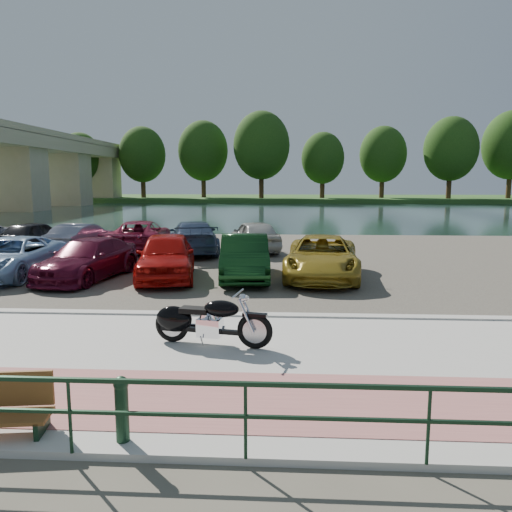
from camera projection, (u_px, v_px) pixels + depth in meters
The scene contains 22 objects.
ground at pixel (262, 348), 9.57m from camera, with size 200.00×200.00×0.00m, color #595447.
promenade at pixel (259, 365), 8.57m from camera, with size 60.00×6.00×0.10m, color beige.
pink_path at pixel (254, 400), 7.09m from camera, with size 60.00×2.00×0.01m, color #9C5958.
kerb at pixel (266, 317), 11.53m from camera, with size 60.00×0.30×0.14m, color beige.
parking_lot at pixel (274, 259), 20.42m from camera, with size 60.00×18.00×0.04m, color #454038.
river at pixel (280, 213), 49.05m from camera, with size 120.00×40.00×0.00m, color #192E2B.
far_bank at pixel (282, 198), 80.59m from camera, with size 120.00×24.00×0.60m, color #254719.
bridge at pixel (6, 157), 50.81m from camera, with size 7.00×56.00×8.55m.
railing at pixel (245, 401), 5.50m from camera, with size 24.04×0.05×0.90m.
bollards at pixel (108, 406), 5.93m from camera, with size 10.68×0.18×0.81m.
far_trees at pixel (312, 151), 73.14m from camera, with size 70.25×10.68×12.52m.
motorcycle at pixel (202, 321), 9.44m from camera, with size 2.31×0.84×1.05m.
car_2 at pixel (11, 257), 16.32m from camera, with size 2.17×4.72×1.31m, color #96B6DA.
car_3 at pixel (88, 259), 16.02m from camera, with size 1.81×4.44×1.29m, color #500B22.
car_4 at pixel (166, 256), 16.03m from camera, with size 1.76×4.37×1.49m, color #AB0F0B.
car_5 at pixel (245, 257), 16.07m from camera, with size 1.49×4.27×1.41m, color black.
car_6 at pixel (322, 257), 16.13m from camera, with size 2.29×4.96×1.38m, color olive.
car_8 at pixel (35, 236), 22.59m from camera, with size 1.59×3.96×1.35m, color black.
car_9 at pixel (82, 238), 21.98m from camera, with size 1.37×3.92×1.29m, color slate.
car_10 at pixel (140, 236), 22.46m from camera, with size 2.28×4.94×1.37m, color maroon.
car_11 at pixel (193, 237), 21.61m from camera, with size 2.00×4.91×1.42m, color #314260.
car_12 at pixel (254, 236), 22.23m from camera, with size 1.67×4.15×1.41m, color #AEAEAA.
Camera 1 is at (0.41, -9.18, 3.19)m, focal length 35.00 mm.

